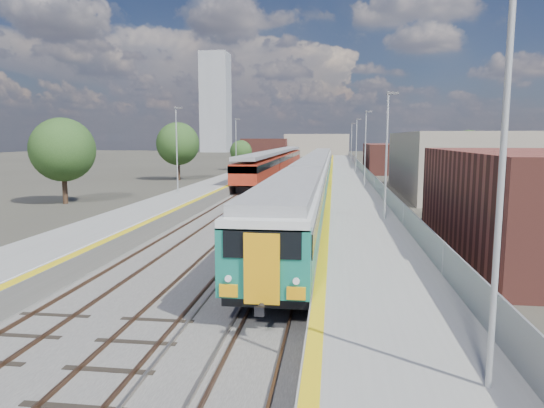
# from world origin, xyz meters

# --- Properties ---
(ground) EXTENTS (320.00, 320.00, 0.00)m
(ground) POSITION_xyz_m (0.00, 50.00, 0.00)
(ground) COLOR #47443A
(ground) RESTS_ON ground
(ballast_bed) EXTENTS (10.50, 155.00, 0.06)m
(ballast_bed) POSITION_xyz_m (-2.25, 52.50, 0.03)
(ballast_bed) COLOR #565451
(ballast_bed) RESTS_ON ground
(tracks) EXTENTS (8.96, 160.00, 0.17)m
(tracks) POSITION_xyz_m (-1.65, 54.18, 0.11)
(tracks) COLOR #4C3323
(tracks) RESTS_ON ground
(platform_right) EXTENTS (4.70, 155.00, 8.52)m
(platform_right) POSITION_xyz_m (5.28, 52.49, 0.54)
(platform_right) COLOR slate
(platform_right) RESTS_ON ground
(platform_left) EXTENTS (4.30, 155.00, 8.52)m
(platform_left) POSITION_xyz_m (-9.05, 52.49, 0.52)
(platform_left) COLOR slate
(platform_left) RESTS_ON ground
(buildings) EXTENTS (72.00, 185.50, 40.00)m
(buildings) POSITION_xyz_m (-18.12, 138.60, 10.70)
(buildings) COLOR brown
(buildings) RESTS_ON ground
(green_train) EXTENTS (2.90, 80.63, 3.19)m
(green_train) POSITION_xyz_m (1.50, 46.57, 2.25)
(green_train) COLOR black
(green_train) RESTS_ON ground
(red_train) EXTENTS (3.00, 60.83, 3.79)m
(red_train) POSITION_xyz_m (-5.50, 70.36, 2.24)
(red_train) COLOR black
(red_train) RESTS_ON ground
(tree_a) EXTENTS (5.62, 5.62, 7.62)m
(tree_a) POSITION_xyz_m (-20.26, 32.91, 4.80)
(tree_a) COLOR #382619
(tree_a) RESTS_ON ground
(tree_b) EXTENTS (5.88, 5.88, 7.97)m
(tree_b) POSITION_xyz_m (-17.86, 57.58, 5.02)
(tree_b) COLOR #382619
(tree_b) RESTS_ON ground
(tree_c) EXTENTS (4.00, 4.00, 5.42)m
(tree_c) POSITION_xyz_m (-13.26, 79.47, 3.40)
(tree_c) COLOR #382619
(tree_c) RESTS_ON ground
(tree_d) EXTENTS (5.03, 5.03, 6.82)m
(tree_d) POSITION_xyz_m (20.43, 57.14, 4.29)
(tree_d) COLOR #382619
(tree_d) RESTS_ON ground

